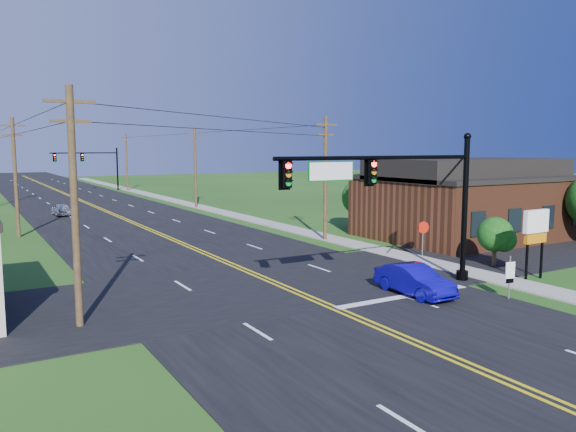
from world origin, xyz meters
TOP-DOWN VIEW (x-y plane):
  - ground at (0.00, 0.00)m, footprint 260.00×260.00m
  - road_main at (0.00, 50.00)m, footprint 16.00×220.00m
  - road_cross at (0.00, 12.00)m, footprint 70.00×10.00m
  - sidewalk at (10.50, 40.00)m, footprint 2.00×160.00m
  - signal_mast_main at (4.34, 8.00)m, footprint 11.30×0.60m
  - signal_mast_far at (4.44, 80.00)m, footprint 10.98×0.60m
  - brick_building at (20.00, 18.00)m, footprint 14.20×11.20m
  - utility_pole_left_a at (-9.50, 10.00)m, footprint 1.80×0.28m
  - utility_pole_left_b at (-9.50, 35.00)m, footprint 1.80×0.28m
  - utility_pole_right_a at (9.80, 22.00)m, footprint 1.80×0.28m
  - utility_pole_right_b at (9.80, 48.00)m, footprint 1.80×0.28m
  - utility_pole_right_c at (9.80, 78.00)m, footprint 1.80×0.28m
  - tree_right_back at (16.00, 26.00)m, footprint 3.00×3.00m
  - shrub_corner at (13.00, 9.50)m, footprint 2.00×2.00m
  - blue_car at (4.59, 7.00)m, footprint 1.56×4.23m
  - distant_car at (-4.56, 47.72)m, footprint 1.67×3.67m
  - route_sign at (7.76, 4.34)m, footprint 0.49×0.12m
  - stop_sign at (11.73, 13.92)m, footprint 0.76×0.27m
  - pylon_sign at (12.10, 6.28)m, footprint 1.77×0.29m

SIDE VIEW (x-z plane):
  - ground at x=0.00m, z-range 0.00..0.00m
  - road_main at x=0.00m, z-range 0.00..0.04m
  - road_cross at x=0.00m, z-range 0.00..0.04m
  - sidewalk at x=10.50m, z-range 0.00..0.08m
  - distant_car at x=-4.56m, z-range 0.00..1.22m
  - blue_car at x=4.59m, z-range 0.00..1.38m
  - route_sign at x=7.76m, z-range 0.16..2.15m
  - stop_sign at x=11.73m, z-range 0.48..2.68m
  - shrub_corner at x=13.00m, z-range 0.42..3.28m
  - brick_building at x=20.00m, z-range 0.00..4.70m
  - tree_right_back at x=16.00m, z-range 0.55..4.65m
  - pylon_sign at x=12.10m, z-range 0.83..4.45m
  - signal_mast_far at x=4.44m, z-range 0.81..8.29m
  - utility_pole_left_a at x=-9.50m, z-range 0.22..9.22m
  - utility_pole_left_b at x=-9.50m, z-range 0.22..9.22m
  - utility_pole_right_a at x=9.80m, z-range 0.22..9.22m
  - utility_pole_right_b at x=9.80m, z-range 0.22..9.22m
  - utility_pole_right_c at x=9.80m, z-range 0.22..9.22m
  - signal_mast_main at x=4.34m, z-range 1.01..8.49m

